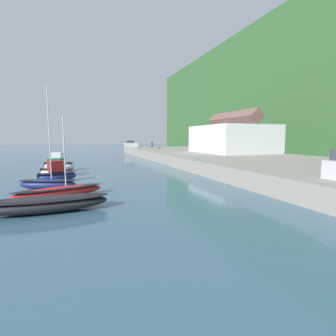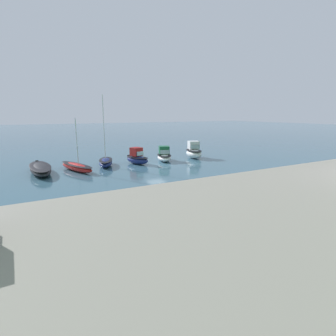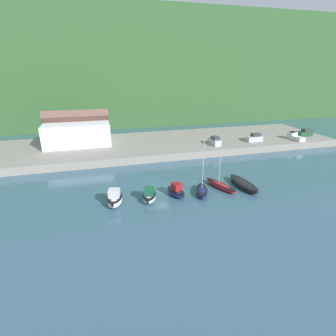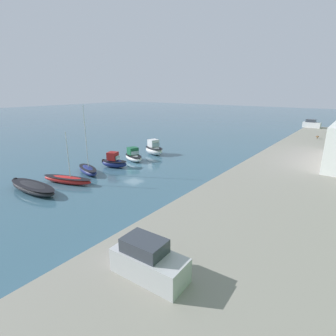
{
  "view_description": "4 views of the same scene",
  "coord_description": "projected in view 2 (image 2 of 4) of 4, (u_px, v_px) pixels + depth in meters",
  "views": [
    {
      "loc": [
        33.06,
        0.08,
        4.86
      ],
      "look_at": [
        4.09,
        10.2,
        1.29
      ],
      "focal_mm": 28.0,
      "sensor_mm": 36.0,
      "label": 1
    },
    {
      "loc": [
        15.8,
        32.69,
        7.19
      ],
      "look_at": [
        2.7,
        8.45,
        1.39
      ],
      "focal_mm": 28.0,
      "sensor_mm": 36.0,
      "label": 2
    },
    {
      "loc": [
        -9.74,
        -39.4,
        19.77
      ],
      "look_at": [
        3.02,
        6.26,
        1.86
      ],
      "focal_mm": 28.0,
      "sensor_mm": 36.0,
      "label": 3
    },
    {
      "loc": [
        28.07,
        27.66,
        11.52
      ],
      "look_at": [
        1.01,
        7.49,
        1.33
      ],
      "focal_mm": 28.0,
      "sensor_mm": 36.0,
      "label": 4
    }
  ],
  "objects": [
    {
      "name": "moored_boat_2",
      "position": [
        137.0,
        158.0,
        37.6
      ],
      "size": [
        3.09,
        4.51,
        2.35
      ],
      "rotation": [
        0.0,
        0.0,
        0.33
      ],
      "color": "navy",
      "rests_on": "ground_plane"
    },
    {
      "name": "moored_boat_4",
      "position": [
        77.0,
        167.0,
        33.12
      ],
      "size": [
        3.73,
        7.24,
        6.61
      ],
      "rotation": [
        0.0,
        0.0,
        0.32
      ],
      "color": "red",
      "rests_on": "ground_plane"
    },
    {
      "name": "moored_boat_0",
      "position": [
        194.0,
        152.0,
        42.54
      ],
      "size": [
        3.25,
        4.71,
        2.74
      ],
      "rotation": [
        0.0,
        0.0,
        -0.25
      ],
      "color": "silver",
      "rests_on": "ground_plane"
    },
    {
      "name": "ground_plane",
      "position": [
        156.0,
        165.0,
        36.98
      ],
      "size": [
        320.0,
        320.0,
        0.0
      ],
      "primitive_type": "plane",
      "color": "#385B70"
    },
    {
      "name": "moored_boat_5",
      "position": [
        40.0,
        169.0,
        31.73
      ],
      "size": [
        2.71,
        8.19,
        1.05
      ],
      "rotation": [
        0.0,
        0.0,
        0.05
      ],
      "color": "black",
      "rests_on": "ground_plane"
    },
    {
      "name": "moored_boat_3",
      "position": [
        106.0,
        162.0,
        36.08
      ],
      "size": [
        3.33,
        5.54,
        9.54
      ],
      "rotation": [
        0.0,
        0.0,
        -0.32
      ],
      "color": "navy",
      "rests_on": "ground_plane"
    },
    {
      "name": "moored_boat_1",
      "position": [
        164.0,
        156.0,
        39.95
      ],
      "size": [
        3.44,
        4.82,
        2.24
      ],
      "rotation": [
        0.0,
        0.0,
        -0.35
      ],
      "color": "white",
      "rests_on": "ground_plane"
    }
  ]
}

